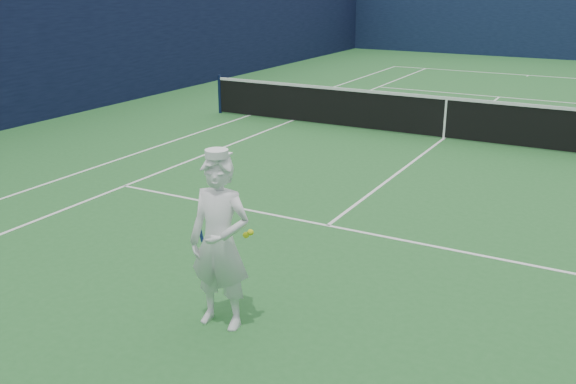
# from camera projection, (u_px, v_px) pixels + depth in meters

# --- Properties ---
(ground) EXTENTS (80.00, 80.00, 0.00)m
(ground) POSITION_uv_depth(u_px,v_px,m) (444.00, 139.00, 15.19)
(ground) COLOR #26652B
(ground) RESTS_ON ground
(court_markings) EXTENTS (11.03, 23.83, 0.01)m
(court_markings) POSITION_uv_depth(u_px,v_px,m) (444.00, 139.00, 15.19)
(court_markings) COLOR white
(court_markings) RESTS_ON ground
(windscreen_fence) EXTENTS (20.12, 36.12, 4.00)m
(windscreen_fence) POSITION_uv_depth(u_px,v_px,m) (450.00, 53.00, 14.56)
(windscreen_fence) COLOR #0F1937
(windscreen_fence) RESTS_ON ground
(tennis_net) EXTENTS (12.88, 0.09, 1.07)m
(tennis_net) POSITION_uv_depth(u_px,v_px,m) (445.00, 116.00, 15.02)
(tennis_net) COLOR #141E4C
(tennis_net) RESTS_ON ground
(tennis_player) EXTENTS (0.82, 0.52, 1.98)m
(tennis_player) POSITION_uv_depth(u_px,v_px,m) (220.00, 242.00, 6.79)
(tennis_player) COLOR white
(tennis_player) RESTS_ON ground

